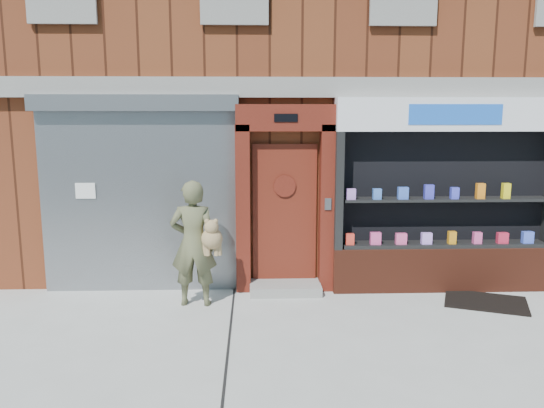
{
  "coord_description": "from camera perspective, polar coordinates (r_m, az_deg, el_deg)",
  "views": [
    {
      "loc": [
        -1.24,
        -6.21,
        2.77
      ],
      "look_at": [
        -0.98,
        1.0,
        1.53
      ],
      "focal_mm": 35.0,
      "sensor_mm": 36.0,
      "label": 1
    }
  ],
  "objects": [
    {
      "name": "shutter_bay",
      "position": [
        8.39,
        -14.15,
        2.27
      ],
      "size": [
        3.1,
        0.3,
        3.04
      ],
      "color": "gray",
      "rests_on": "ground"
    },
    {
      "name": "building",
      "position": [
        12.33,
        3.87,
        15.46
      ],
      "size": [
        12.0,
        8.16,
        8.0
      ],
      "color": "#5F2915",
      "rests_on": "ground"
    },
    {
      "name": "pharmacy_bay",
      "position": [
        8.68,
        18.12,
        0.0
      ],
      "size": [
        3.5,
        0.41,
        3.0
      ],
      "color": "#592315",
      "rests_on": "ground"
    },
    {
      "name": "woman",
      "position": [
        7.72,
        -8.31,
        -4.16
      ],
      "size": [
        0.77,
        0.46,
        1.84
      ],
      "color": "brown",
      "rests_on": "ground"
    },
    {
      "name": "red_door_bay",
      "position": [
        8.19,
        1.4,
        0.54
      ],
      "size": [
        1.52,
        0.58,
        2.9
      ],
      "color": "#4E150D",
      "rests_on": "ground"
    },
    {
      "name": "doormat",
      "position": [
        8.57,
        22.0,
        -9.73
      ],
      "size": [
        1.36,
        1.17,
        0.03
      ],
      "primitive_type": "cube",
      "rotation": [
        0.0,
        0.0,
        -0.38
      ],
      "color": "black",
      "rests_on": "ground"
    },
    {
      "name": "ground",
      "position": [
        6.91,
        8.71,
        -13.98
      ],
      "size": [
        80.0,
        80.0,
        0.0
      ],
      "primitive_type": "plane",
      "color": "#9E9E99",
      "rests_on": "ground"
    }
  ]
}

